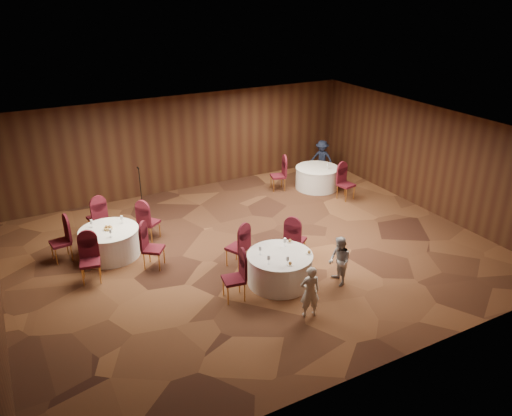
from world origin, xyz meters
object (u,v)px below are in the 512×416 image
table_left (110,242)px  woman_b (339,261)px  table_main (280,268)px  table_right (317,178)px  mic_stand (142,201)px  man_c (322,158)px  woman_a (310,292)px

table_left → woman_b: 5.83m
table_main → table_right: same height
table_left → table_right: bearing=10.8°
table_right → mic_stand: (-5.92, 0.67, 0.06)m
woman_b → man_c: bearing=159.6°
table_main → table_left: size_ratio=1.02×
table_left → man_c: 8.50m
table_right → mic_stand: mic_stand is taller
table_main → table_left: same height
woman_a → mic_stand: bearing=-63.0°
mic_stand → man_c: bearing=2.0°
woman_b → man_c: 7.23m
table_main → woman_a: (-0.10, -1.41, 0.22)m
woman_a → man_c: (5.09, 6.88, 0.08)m
table_left → table_right: (7.36, 1.40, -0.00)m
man_c → woman_a: bearing=-72.0°
woman_b → table_main: bearing=-108.6°
table_left → mic_stand: (1.44, 2.08, 0.06)m
mic_stand → man_c: (6.73, 0.24, 0.23)m
woman_a → man_c: bearing=-113.4°
table_main → table_right: (4.17, 4.56, 0.00)m
table_main → mic_stand: (-1.75, 5.23, 0.06)m
table_main → woman_b: 1.39m
table_main → table_left: 4.49m
table_left → man_c: size_ratio=1.12×
table_left → woman_b: woman_b is taller
table_main → table_left: bearing=135.3°
table_right → man_c: 1.26m
table_right → woman_a: woman_a is taller
table_left → mic_stand: bearing=55.2°
table_left → woman_a: woman_a is taller
mic_stand → table_left: bearing=-124.8°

